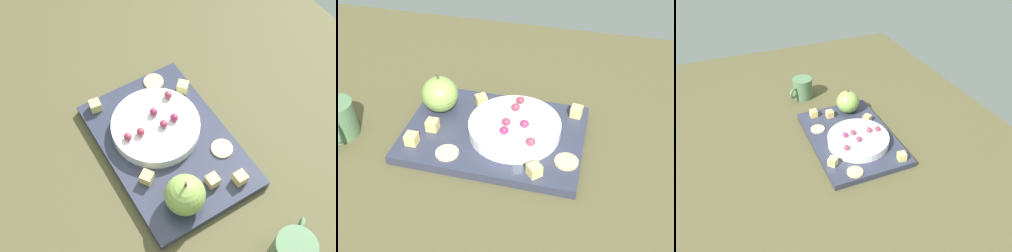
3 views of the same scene
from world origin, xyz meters
TOP-DOWN VIEW (x-y plane):
  - table at (0.00, 0.00)cm, footprint 144.66×106.87cm
  - platter at (-4.99, -2.01)cm, footprint 35.20×24.17cm
  - serving_dish at (-8.98, -2.53)cm, footprint 18.07×18.07cm
  - apple_whole at (7.72, -6.20)cm, footprint 7.54×7.54cm
  - apple_stem at (7.72, -6.20)cm, footprint 0.50×0.50cm
  - cheese_cube_0 at (6.98, 0.51)cm, footprint 2.25×2.25cm
  - cheese_cube_1 at (-20.15, -10.70)cm, footprint 2.51×2.51cm
  - cheese_cube_2 at (9.26, 5.31)cm, footprint 2.23×2.23cm
  - cheese_cube_3 at (-0.15, -9.73)cm, footprint 3.09×3.09cm
  - cheese_cube_4 at (-14.87, 7.69)cm, footprint 3.14×3.14cm
  - cracker_0 at (1.81, 6.44)cm, footprint 4.38×4.38cm
  - cracker_1 at (-19.98, 3.35)cm, footprint 4.38×4.38cm
  - grape_0 at (-8.29, -6.30)cm, footprint 1.75×1.58cm
  - grape_1 at (-11.08, -1.74)cm, footprint 1.75×1.58cm
  - grape_2 at (-13.23, 3.01)cm, footprint 1.75×1.58cm
  - grape_3 at (-7.54, -1.47)cm, footprint 1.75×1.58cm
  - grape_4 at (-7.78, 1.13)cm, footprint 1.75×1.58cm
  - grape_5 at (-8.65, -8.97)cm, footprint 1.75×1.58cm
  - cup at (25.32, 4.32)cm, footprint 7.54×9.40cm

SIDE VIEW (x-z plane):
  - table at x=0.00cm, z-range 0.00..3.57cm
  - platter at x=-4.99cm, z-range 3.57..5.43cm
  - cracker_0 at x=1.81cm, z-range 5.43..5.83cm
  - cracker_1 at x=-19.98cm, z-range 5.43..5.83cm
  - cheese_cube_0 at x=6.98cm, z-range 5.43..7.66cm
  - cheese_cube_1 at x=-20.15cm, z-range 5.43..7.66cm
  - cheese_cube_2 at x=9.26cm, z-range 5.43..7.66cm
  - cheese_cube_3 at x=-0.15cm, z-range 5.43..7.66cm
  - cheese_cube_4 at x=-14.87cm, z-range 5.43..7.66cm
  - serving_dish at x=-8.98cm, z-range 5.43..7.91cm
  - cup at x=25.32cm, z-range 3.57..11.08cm
  - grape_5 at x=-8.65cm, z-range 7.91..9.35cm
  - grape_3 at x=-7.54cm, z-range 7.91..9.39cm
  - grape_4 at x=-7.78cm, z-range 7.91..9.46cm
  - grape_1 at x=-11.08cm, z-range 7.91..9.46cm
  - grape_2 at x=-13.23cm, z-range 7.91..9.51cm
  - grape_0 at x=-8.29cm, z-range 7.91..9.55cm
  - apple_whole at x=7.72cm, z-range 5.43..12.97cm
  - apple_stem at x=7.72cm, z-range 12.97..14.17cm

